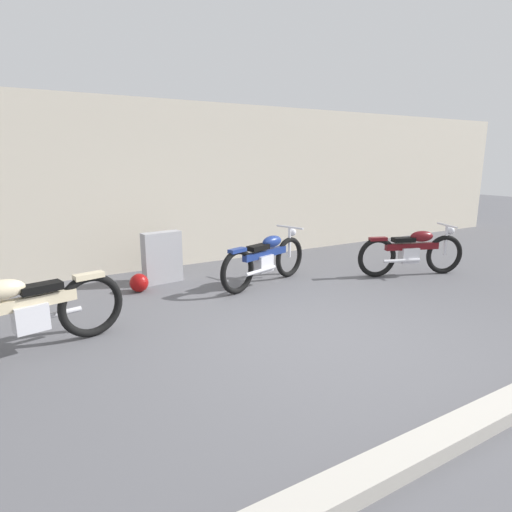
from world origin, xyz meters
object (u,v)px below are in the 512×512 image
motorcycle_maroon (412,251)px  stone_marker (162,257)px  motorcycle_cream (22,313)px  helmet (139,283)px  motorcycle_blue (266,259)px

motorcycle_maroon → stone_marker: bearing=175.5°
motorcycle_cream → motorcycle_maroon: size_ratio=1.12×
helmet → motorcycle_blue: (1.84, -0.63, 0.28)m
motorcycle_cream → motorcycle_blue: 3.53m
motorcycle_blue → motorcycle_maroon: 2.56m
motorcycle_blue → motorcycle_maroon: (2.43, -0.80, -0.00)m
stone_marker → motorcycle_blue: bearing=-34.7°
stone_marker → motorcycle_cream: bearing=-138.4°
helmet → motorcycle_maroon: motorcycle_maroon is taller
stone_marker → motorcycle_blue: motorcycle_blue is taller
stone_marker → motorcycle_maroon: motorcycle_maroon is taller
helmet → motorcycle_cream: (-1.58, -1.51, 0.31)m
helmet → motorcycle_cream: bearing=-136.2°
motorcycle_blue → helmet: bearing=143.2°
helmet → motorcycle_blue: size_ratio=0.15×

